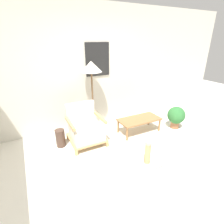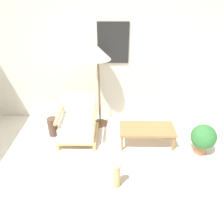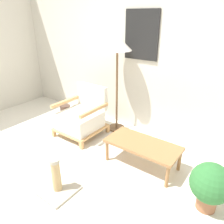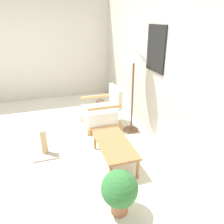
{
  "view_description": "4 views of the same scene",
  "coord_description": "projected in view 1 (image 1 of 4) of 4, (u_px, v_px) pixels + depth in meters",
  "views": [
    {
      "loc": [
        -1.36,
        -1.67,
        1.99
      ],
      "look_at": [
        0.19,
        1.34,
        0.55
      ],
      "focal_mm": 28.0,
      "sensor_mm": 36.0,
      "label": 1
    },
    {
      "loc": [
        0.24,
        -1.91,
        2.47
      ],
      "look_at": [
        0.19,
        1.34,
        0.55
      ],
      "focal_mm": 35.0,
      "sensor_mm": 36.0,
      "label": 2
    },
    {
      "loc": [
        1.9,
        -0.96,
        1.83
      ],
      "look_at": [
        0.19,
        1.34,
        0.55
      ],
      "focal_mm": 35.0,
      "sensor_mm": 36.0,
      "label": 3
    },
    {
      "loc": [
        3.38,
        0.32,
        2.02
      ],
      "look_at": [
        0.19,
        1.34,
        0.55
      ],
      "focal_mm": 35.0,
      "sensor_mm": 36.0,
      "label": 4
    }
  ],
  "objects": [
    {
      "name": "potted_plant",
      "position": [
        176.0,
        116.0,
        4.09
      ],
      "size": [
        0.41,
        0.41,
        0.53
      ],
      "color": "#935B3D",
      "rests_on": "ground_plane"
    },
    {
      "name": "vase",
      "position": [
        60.0,
        138.0,
        3.43
      ],
      "size": [
        0.18,
        0.18,
        0.35
      ],
      "primitive_type": "cylinder",
      "color": "#473328",
      "rests_on": "ground_plane"
    },
    {
      "name": "scratching_post",
      "position": [
        147.0,
        158.0,
        2.95
      ],
      "size": [
        0.39,
        0.39,
        0.44
      ],
      "color": "#B2A893",
      "rests_on": "ground_plane"
    },
    {
      "name": "ground_plane",
      "position": [
        140.0,
        176.0,
        2.72
      ],
      "size": [
        14.0,
        14.0,
        0.0
      ],
      "primitive_type": "plane",
      "color": "silver"
    },
    {
      "name": "coffee_table",
      "position": [
        139.0,
        120.0,
        3.91
      ],
      "size": [
        0.95,
        0.46,
        0.33
      ],
      "color": "olive",
      "rests_on": "ground_plane"
    },
    {
      "name": "floor_lamp",
      "position": [
        91.0,
        71.0,
        3.64
      ],
      "size": [
        0.45,
        0.45,
        1.56
      ],
      "color": "brown",
      "rests_on": "ground_plane"
    },
    {
      "name": "wall_back",
      "position": [
        89.0,
        69.0,
        3.92
      ],
      "size": [
        8.0,
        0.09,
        2.7
      ],
      "color": "beige",
      "rests_on": "ground_plane"
    },
    {
      "name": "armchair",
      "position": [
        86.0,
        129.0,
        3.51
      ],
      "size": [
        0.67,
        0.69,
        0.78
      ],
      "color": "tan",
      "rests_on": "ground_plane"
    }
  ]
}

